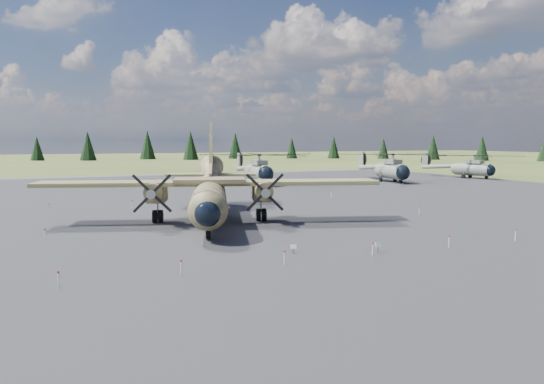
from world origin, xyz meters
name	(u,v)px	position (x,y,z in m)	size (l,w,h in m)	color
ground	(260,226)	(0.00, 0.00, 0.00)	(500.00, 500.00, 0.00)	brown
apron	(223,211)	(0.00, 10.00, 0.00)	(120.00, 120.00, 0.04)	#57565B
transport_plane	(210,190)	(-3.01, 4.32, 2.76)	(28.70, 25.58, 9.61)	#373E22
helicopter_near	(258,163)	(15.21, 37.96, 3.49)	(20.67, 23.46, 4.92)	gray
helicopter_mid	(391,162)	(37.69, 33.53, 3.45)	(21.27, 23.53, 4.86)	gray
helicopter_far	(472,162)	(56.91, 34.92, 3.09)	(21.53, 21.96, 4.35)	gray
info_placard_left	(293,248)	(-2.23, -11.02, 0.40)	(0.40, 0.21, 0.60)	gray
info_placard_right	(378,246)	(2.77, -12.95, 0.49)	(0.49, 0.28, 0.73)	gray
barrier_fence	(255,220)	(-0.46, -0.08, 0.51)	(33.12, 29.62, 0.85)	silver
treeline	(376,172)	(5.00, -9.39, 4.89)	(322.42, 322.97, 10.99)	black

